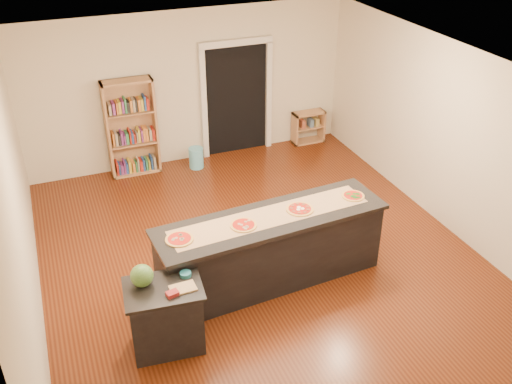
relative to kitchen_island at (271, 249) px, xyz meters
name	(u,v)px	position (x,y,z in m)	size (l,w,h in m)	color
room	(262,173)	(0.06, 0.49, 0.89)	(6.00, 7.00, 2.80)	beige
doorway	(236,93)	(0.96, 3.96, 0.69)	(1.40, 0.09, 2.21)	black
kitchen_island	(271,249)	(0.00, 0.00, 0.00)	(3.08, 0.83, 1.02)	black
side_counter	(166,316)	(-1.59, -0.67, -0.08)	(0.87, 0.64, 0.86)	black
bookshelf	(132,128)	(-1.08, 3.79, 0.37)	(0.88, 0.31, 1.76)	tan
low_shelf	(308,127)	(2.43, 3.80, -0.19)	(0.65, 0.28, 0.65)	tan
waste_bin	(196,158)	(0.00, 3.56, -0.32)	(0.27, 0.27, 0.39)	#65C2E3
kraft_paper	(271,216)	(0.00, 0.02, 0.51)	(2.67, 0.48, 0.00)	#936B4B
watermelon	(142,276)	(-1.79, -0.54, 0.48)	(0.26, 0.26, 0.26)	#144214
cutting_board	(183,288)	(-1.39, -0.77, 0.36)	(0.29, 0.19, 0.02)	tan
package_red	(172,294)	(-1.53, -0.83, 0.37)	(0.13, 0.09, 0.05)	maroon
package_teal	(186,274)	(-1.30, -0.56, 0.37)	(0.13, 0.13, 0.05)	#195966
pizza_a	(179,239)	(-1.23, -0.06, 0.52)	(0.35, 0.35, 0.02)	#B28E44
pizza_b	(243,225)	(-0.41, -0.06, 0.52)	(0.34, 0.34, 0.02)	#B28E44
pizza_c	(300,209)	(0.41, 0.02, 0.52)	(0.36, 0.36, 0.02)	#B28E44
pizza_d	(353,196)	(1.23, 0.07, 0.52)	(0.29, 0.29, 0.02)	#B28E44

